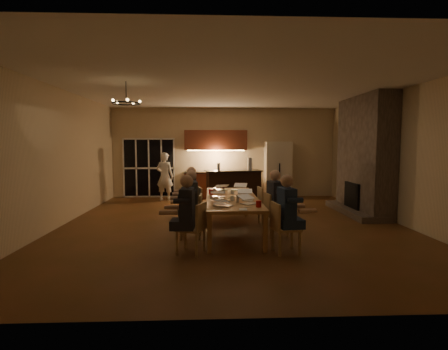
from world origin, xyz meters
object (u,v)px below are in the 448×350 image
(chair_left_mid, at_px, (191,216))
(plate_far, at_px, (247,192))
(chair_left_near, at_px, (191,228))
(laptop_d, at_px, (245,192))
(bar_bottle, at_px, (219,167))
(bar_blender, at_px, (250,164))
(laptop_b, at_px, (250,198))
(mug_back, at_px, (215,190))
(plate_near, at_px, (248,200))
(person_right_near, at_px, (286,214))
(person_left_near, at_px, (187,215))
(laptop_a, at_px, (223,200))
(dining_table, at_px, (232,214))
(can_cola, at_px, (223,186))
(chandelier, at_px, (126,103))
(plate_left, at_px, (220,204))
(mug_front, at_px, (232,198))
(person_left_mid, at_px, (192,204))
(chair_left_far, at_px, (192,206))
(chair_right_far, at_px, (268,206))
(chair_right_near, at_px, (286,228))
(redcup_mid, at_px, (211,192))
(chair_right_mid, at_px, (276,214))
(redcup_near, at_px, (259,204))
(laptop_c, at_px, (218,192))
(mug_mid, at_px, (232,192))
(person_right_mid, at_px, (275,204))
(can_silver, at_px, (237,200))
(laptop_f, at_px, (240,186))
(laptop_e, at_px, (221,186))
(person_left_far, at_px, (192,196))
(refrigerator, at_px, (278,170))
(standing_person, at_px, (165,176))
(bar_island, at_px, (233,187))

(chair_left_mid, xyz_separation_m, plate_far, (1.28, 1.29, 0.31))
(chair_left_near, xyz_separation_m, laptop_d, (1.11, 1.49, 0.42))
(bar_bottle, xyz_separation_m, bar_blender, (1.01, 0.21, 0.08))
(laptop_b, bearing_deg, mug_back, 70.91)
(plate_near, bearing_deg, person_right_near, -63.49)
(person_left_near, relative_size, laptop_a, 4.31)
(dining_table, distance_m, can_cola, 1.54)
(chandelier, xyz_separation_m, plate_left, (1.92, -0.79, -1.99))
(chandelier, height_order, mug_front, chandelier)
(person_left_mid, height_order, chandelier, chandelier)
(chair_left_far, xyz_separation_m, bar_blender, (1.72, 2.96, 0.83))
(dining_table, xyz_separation_m, mug_back, (-0.36, 0.84, 0.43))
(chair_left_mid, distance_m, chair_right_far, 2.12)
(chair_right_far, bearing_deg, chair_right_near, 172.42)
(mug_back, bearing_deg, redcup_mid, -102.71)
(chair_right_mid, xyz_separation_m, chair_right_far, (0.00, 1.03, 0.00))
(chandelier, xyz_separation_m, mug_back, (1.85, 0.97, -1.95))
(redcup_near, bearing_deg, laptop_b, 108.68)
(laptop_c, bearing_deg, mug_mid, -125.96)
(person_left_mid, bearing_deg, redcup_near, 51.18)
(laptop_a, bearing_deg, chair_right_near, -173.07)
(laptop_b, xyz_separation_m, redcup_mid, (-0.75, 1.32, -0.05))
(laptop_b, height_order, mug_mid, laptop_b)
(person_right_mid, height_order, laptop_a, person_right_mid)
(can_silver, bearing_deg, dining_table, 94.92)
(laptop_f, xyz_separation_m, redcup_near, (0.14, -2.36, -0.05))
(chair_right_near, relative_size, plate_near, 3.64)
(laptop_e, relative_size, bar_blender, 0.80)
(person_left_far, height_order, mug_mid, person_left_far)
(person_left_mid, height_order, bar_bottle, person_left_mid)
(plate_left, bearing_deg, laptop_f, 74.32)
(chair_left_far, xyz_separation_m, chair_right_near, (1.76, -2.20, 0.00))
(person_left_near, distance_m, bar_bottle, 5.05)
(laptop_a, height_order, laptop_b, same)
(mug_front, bearing_deg, mug_mid, 85.76)
(can_cola, bearing_deg, mug_mid, -80.37)
(mug_back, distance_m, bar_blender, 3.00)
(laptop_d, height_order, mug_mid, laptop_d)
(refrigerator, bearing_deg, person_right_mid, -101.73)
(chair_right_near, relative_size, can_cola, 7.42)
(dining_table, distance_m, laptop_a, 1.22)
(person_left_mid, relative_size, redcup_mid, 11.50)
(chair_right_mid, height_order, chandelier, chandelier)
(laptop_d, bearing_deg, person_left_far, 157.47)
(dining_table, xyz_separation_m, standing_person, (-1.99, 4.26, 0.45))
(chair_left_far, xyz_separation_m, laptop_f, (1.18, 0.51, 0.42))
(person_right_mid, relative_size, person_left_far, 1.00)
(bar_island, distance_m, person_right_near, 5.14)
(person_right_mid, bearing_deg, redcup_near, 138.45)
(person_left_near, relative_size, redcup_mid, 11.50)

